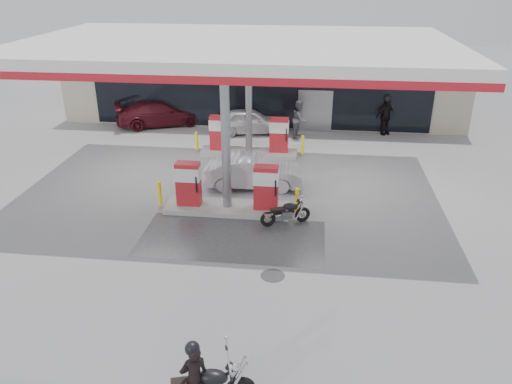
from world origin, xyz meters
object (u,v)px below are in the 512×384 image
Objects in this scene: biker_walking at (386,116)px; sedan_white at (250,121)px; attendant at (300,119)px; parked_motorcycle at (286,213)px; pump_island_far at (249,139)px; hatchback_silver at (254,172)px; parked_car_left at (160,113)px; pump_island_near at (227,192)px; biker_main at (194,378)px.

sedan_white is at bearing 155.04° from biker_walking.
sedan_white is 2.67m from attendant.
pump_island_far is at bearing 85.09° from parked_motorcycle.
sedan_white is 0.98× the size of hatchback_silver.
parked_car_left is at bearing 70.60° from sedan_white.
attendant is (2.24, 8.80, 0.25)m from pump_island_near.
parked_car_left is (-6.35, 18.84, -0.10)m from biker_main.
pump_island_far is 3.01× the size of parked_motorcycle.
biker_walking is (5.79, 18.64, 0.19)m from biker_main.
parked_car_left is (-5.48, 10.00, -0.02)m from pump_island_near.
biker_walking reaches higher than hatchback_silver.
biker_main is 8.17m from parked_motorcycle.
biker_walking is (5.96, 7.60, 0.33)m from hatchback_silver.
pump_island_near is 2.33m from parked_motorcycle.
sedan_white is at bearing 92.64° from attendant.
sedan_white is 0.80× the size of parked_car_left.
biker_main is at bearing -86.62° from pump_island_far.
pump_island_near is 3.01× the size of parked_motorcycle.
pump_island_near is at bearing 158.13° from hatchback_silver.
pump_island_near is 1.35× the size of sedan_white.
sedan_white is 1.96× the size of biker_walking.
hatchback_silver is at bearing -79.53° from pump_island_far.
pump_island_far reaches higher than biker_main.
attendant reaches higher than biker_main.
biker_walking is at bearing -136.25° from biker_main.
biker_main is 19.52m from biker_walking.
hatchback_silver is at bearing 178.21° from attendant.
biker_main is 0.92× the size of parked_motorcycle.
pump_island_far is 3.59m from attendant.
pump_island_near is 1.08× the size of parked_car_left.
hatchback_silver is (0.70, -3.80, -0.07)m from pump_island_far.
attendant reaches higher than sedan_white.
pump_island_far is 3.86m from hatchback_silver.
attendant is 0.98× the size of biker_walking.
hatchback_silver is at bearing 72.31° from pump_island_near.
pump_island_far is 3.22m from sedan_white.
hatchback_silver is (-1.54, -6.60, -0.32)m from attendant.
pump_island_far is (0.00, 6.00, 0.00)m from pump_island_near.
biker_walking reaches higher than parked_car_left.
pump_island_near reaches higher than biker_main.
parked_car_left is (-5.10, 0.80, 0.04)m from sedan_white.
pump_island_near reaches higher than sedan_white.
hatchback_silver is at bearing 178.29° from sedan_white.
sedan_white is (-0.38, 9.20, -0.06)m from pump_island_near.
sedan_white is at bearing 92.35° from pump_island_near.
biker_main is 0.33× the size of parked_car_left.
hatchback_silver is 9.66m from biker_walking.
sedan_white is at bearing -122.80° from parked_car_left.
hatchback_silver is (-1.48, 2.98, 0.23)m from parked_motorcycle.
biker_main reaches higher than parked_motorcycle.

